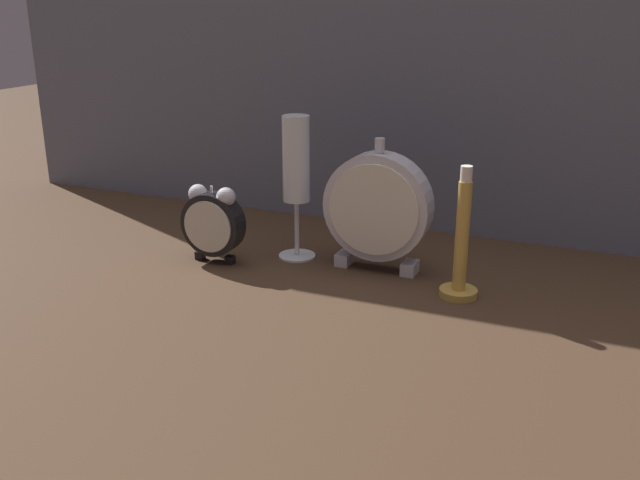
% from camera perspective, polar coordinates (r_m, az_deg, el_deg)
% --- Properties ---
extents(ground_plane, '(4.00, 4.00, 0.00)m').
position_cam_1_polar(ground_plane, '(0.95, -1.88, -4.13)').
color(ground_plane, '#422D1E').
extents(fabric_backdrop_drape, '(1.44, 0.01, 0.70)m').
position_cam_1_polar(fabric_backdrop_drape, '(1.18, 4.91, 17.77)').
color(fabric_backdrop_drape, slate).
rests_on(fabric_backdrop_drape, ground_plane).
extents(alarm_clock_twin_bell, '(0.09, 0.03, 0.12)m').
position_cam_1_polar(alarm_clock_twin_bell, '(1.05, -8.57, 1.56)').
color(alarm_clock_twin_bell, black).
rests_on(alarm_clock_twin_bell, ground_plane).
extents(mantel_clock_silver, '(0.15, 0.04, 0.19)m').
position_cam_1_polar(mantel_clock_silver, '(1.00, 4.63, 2.60)').
color(mantel_clock_silver, silver).
rests_on(mantel_clock_silver, ground_plane).
extents(champagne_flute, '(0.06, 0.06, 0.21)m').
position_cam_1_polar(champagne_flute, '(1.04, -1.92, 5.62)').
color(champagne_flute, silver).
rests_on(champagne_flute, ground_plane).
extents(brass_candlestick, '(0.05, 0.05, 0.18)m').
position_cam_1_polar(brass_candlestick, '(0.93, 11.21, -0.97)').
color(brass_candlestick, gold).
rests_on(brass_candlestick, ground_plane).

